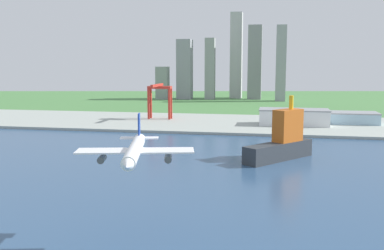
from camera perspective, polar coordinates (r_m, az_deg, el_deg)
The scene contains 9 objects.
ground_plane at distance 266.37m, azimuth 4.23°, elevation -5.55°, with size 2400.00×2400.00×0.00m, color #487E42.
water_bay at distance 208.94m, azimuth 2.32°, elevation -9.31°, with size 840.00×360.00×0.15m, color #2D4C70.
industrial_pier at distance 452.45m, azimuth 7.00°, elevation 0.16°, with size 840.00×140.00×2.50m, color #9DA69D.
airplane_landing at distance 143.28m, azimuth -7.42°, elevation -3.31°, with size 39.37×45.64×13.98m.
container_barge at distance 292.61m, azimuth 11.54°, elevation -2.12°, with size 44.71×50.98×41.23m.
port_crane_red at distance 476.89m, azimuth -4.24°, elevation 4.09°, with size 25.32×42.12×38.16m.
warehouse_main at distance 442.70m, azimuth 13.01°, elevation 1.03°, with size 67.03×30.29×15.54m.
warehouse_annex at distance 470.94m, azimuth 20.03°, elevation 0.90°, with size 48.88×29.47×11.36m.
distant_skyline at distance 779.11m, azimuth 4.28°, elevation 7.78°, with size 221.08×72.36×151.80m.
Camera 1 is at (29.09, 42.59, 62.04)m, focal length 41.30 mm.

